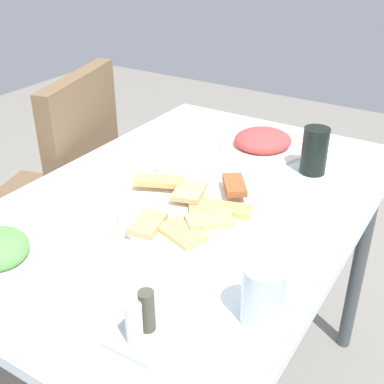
{
  "coord_description": "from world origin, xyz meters",
  "views": [
    {
      "loc": [
        -0.86,
        -0.54,
        1.32
      ],
      "look_at": [
        -0.02,
        -0.02,
        0.77
      ],
      "focal_mm": 46.28,
      "sensor_mm": 36.0,
      "label": 1
    }
  ],
  "objects_px": {
    "salad_plate_rice": "(263,142)",
    "paper_napkin": "(178,159)",
    "spoon": "(172,157)",
    "soda_can": "(315,151)",
    "drinking_glass": "(263,294)",
    "dining_table": "(191,229)",
    "pide_platter": "(194,209)",
    "salad_plate_greens": "(0,252)",
    "dining_chair": "(60,191)",
    "condiment_caddy": "(141,327)",
    "fork": "(183,160)"
  },
  "relations": [
    {
      "from": "salad_plate_rice",
      "to": "paper_napkin",
      "type": "xyz_separation_m",
      "value": [
        -0.19,
        0.16,
        -0.02
      ]
    },
    {
      "from": "salad_plate_rice",
      "to": "spoon",
      "type": "height_order",
      "value": "salad_plate_rice"
    },
    {
      "from": "soda_can",
      "to": "spoon",
      "type": "distance_m",
      "value": 0.38
    },
    {
      "from": "spoon",
      "to": "drinking_glass",
      "type": "bearing_deg",
      "value": -139.28
    },
    {
      "from": "dining_table",
      "to": "pide_platter",
      "type": "xyz_separation_m",
      "value": [
        -0.06,
        -0.04,
        0.1
      ]
    },
    {
      "from": "pide_platter",
      "to": "salad_plate_greens",
      "type": "height_order",
      "value": "salad_plate_greens"
    },
    {
      "from": "dining_table",
      "to": "dining_chair",
      "type": "distance_m",
      "value": 0.62
    },
    {
      "from": "dining_chair",
      "to": "dining_table",
      "type": "bearing_deg",
      "value": -101.87
    },
    {
      "from": "dining_chair",
      "to": "drinking_glass",
      "type": "relative_size",
      "value": 8.81
    },
    {
      "from": "pide_platter",
      "to": "soda_can",
      "type": "relative_size",
      "value": 2.87
    },
    {
      "from": "soda_can",
      "to": "condiment_caddy",
      "type": "xyz_separation_m",
      "value": [
        -0.7,
        0.02,
        -0.03
      ]
    },
    {
      "from": "dining_chair",
      "to": "condiment_caddy",
      "type": "bearing_deg",
      "value": -125.51
    },
    {
      "from": "salad_plate_greens",
      "to": "soda_can",
      "type": "xyz_separation_m",
      "value": [
        0.68,
        -0.38,
        0.04
      ]
    },
    {
      "from": "spoon",
      "to": "paper_napkin",
      "type": "bearing_deg",
      "value": -96.43
    },
    {
      "from": "paper_napkin",
      "to": "salad_plate_rice",
      "type": "bearing_deg",
      "value": -40.38
    },
    {
      "from": "spoon",
      "to": "condiment_caddy",
      "type": "height_order",
      "value": "condiment_caddy"
    },
    {
      "from": "paper_napkin",
      "to": "drinking_glass",
      "type": "bearing_deg",
      "value": -133.96
    },
    {
      "from": "dining_chair",
      "to": "pide_platter",
      "type": "distance_m",
      "value": 0.7
    },
    {
      "from": "pide_platter",
      "to": "soda_can",
      "type": "distance_m",
      "value": 0.37
    },
    {
      "from": "drinking_glass",
      "to": "condiment_caddy",
      "type": "bearing_deg",
      "value": 135.84
    },
    {
      "from": "soda_can",
      "to": "fork",
      "type": "bearing_deg",
      "value": 110.93
    },
    {
      "from": "drinking_glass",
      "to": "spoon",
      "type": "distance_m",
      "value": 0.65
    },
    {
      "from": "drinking_glass",
      "to": "paper_napkin",
      "type": "distance_m",
      "value": 0.63
    },
    {
      "from": "pide_platter",
      "to": "drinking_glass",
      "type": "height_order",
      "value": "drinking_glass"
    },
    {
      "from": "condiment_caddy",
      "to": "dining_chair",
      "type": "bearing_deg",
      "value": 54.49
    },
    {
      "from": "pide_platter",
      "to": "dining_table",
      "type": "bearing_deg",
      "value": 36.94
    },
    {
      "from": "dining_table",
      "to": "paper_napkin",
      "type": "relative_size",
      "value": 7.38
    },
    {
      "from": "paper_napkin",
      "to": "spoon",
      "type": "relative_size",
      "value": 0.85
    },
    {
      "from": "salad_plate_greens",
      "to": "dining_chair",
      "type": "bearing_deg",
      "value": 38.0
    },
    {
      "from": "condiment_caddy",
      "to": "pide_platter",
      "type": "bearing_deg",
      "value": 19.92
    },
    {
      "from": "dining_table",
      "to": "soda_can",
      "type": "distance_m",
      "value": 0.37
    },
    {
      "from": "pide_platter",
      "to": "salad_plate_greens",
      "type": "xyz_separation_m",
      "value": [
        -0.34,
        0.22,
        0.01
      ]
    },
    {
      "from": "salad_plate_greens",
      "to": "salad_plate_rice",
      "type": "bearing_deg",
      "value": -15.17
    },
    {
      "from": "drinking_glass",
      "to": "soda_can",
      "type": "bearing_deg",
      "value": 11.78
    },
    {
      "from": "spoon",
      "to": "pide_platter",
      "type": "bearing_deg",
      "value": -143.03
    },
    {
      "from": "dining_chair",
      "to": "paper_napkin",
      "type": "bearing_deg",
      "value": -85.65
    },
    {
      "from": "salad_plate_greens",
      "to": "soda_can",
      "type": "bearing_deg",
      "value": -29.04
    },
    {
      "from": "drinking_glass",
      "to": "fork",
      "type": "height_order",
      "value": "drinking_glass"
    },
    {
      "from": "drinking_glass",
      "to": "spoon",
      "type": "bearing_deg",
      "value": 47.15
    },
    {
      "from": "soda_can",
      "to": "drinking_glass",
      "type": "distance_m",
      "value": 0.57
    },
    {
      "from": "salad_plate_rice",
      "to": "drinking_glass",
      "type": "xyz_separation_m",
      "value": [
        -0.63,
        -0.29,
        0.03
      ]
    },
    {
      "from": "drinking_glass",
      "to": "dining_chair",
      "type": "bearing_deg",
      "value": 65.89
    },
    {
      "from": "dining_table",
      "to": "drinking_glass",
      "type": "xyz_separation_m",
      "value": [
        -0.28,
        -0.31,
        0.14
      ]
    },
    {
      "from": "dining_table",
      "to": "drinking_glass",
      "type": "distance_m",
      "value": 0.44
    },
    {
      "from": "fork",
      "to": "salad_plate_rice",
      "type": "bearing_deg",
      "value": -38.47
    },
    {
      "from": "salad_plate_greens",
      "to": "soda_can",
      "type": "height_order",
      "value": "soda_can"
    },
    {
      "from": "soda_can",
      "to": "fork",
      "type": "height_order",
      "value": "soda_can"
    },
    {
      "from": "drinking_glass",
      "to": "salad_plate_greens",
      "type": "bearing_deg",
      "value": 103.55
    },
    {
      "from": "salad_plate_rice",
      "to": "pide_platter",
      "type": "bearing_deg",
      "value": -177.13
    },
    {
      "from": "salad_plate_rice",
      "to": "dining_table",
      "type": "bearing_deg",
      "value": 176.55
    }
  ]
}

